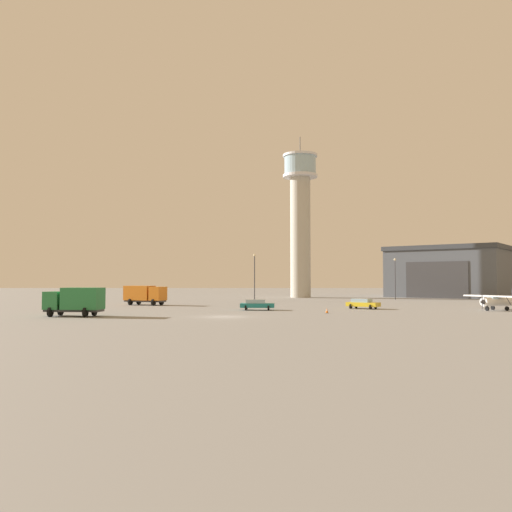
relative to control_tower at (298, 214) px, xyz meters
name	(u,v)px	position (x,y,z in m)	size (l,w,h in m)	color
ground_plane	(223,317)	(-13.10, -60.47, -18.55)	(400.00, 400.00, 0.00)	gray
control_tower	(298,214)	(0.00, 0.00, 0.00)	(7.64, 7.64, 35.72)	#B2AD9E
hangar	(451,272)	(35.55, 5.37, -12.86)	(34.24, 34.28, 11.35)	#4C5159
airplane_white	(497,300)	(21.00, -48.90, -17.27)	(7.03, 8.78, 2.74)	white
truck_box_green	(73,300)	(-28.92, -59.91, -16.86)	(6.11, 3.67, 3.03)	#38383D
truck_box_orange	(143,294)	(-26.91, -34.82, -16.86)	(6.85, 4.73, 2.95)	#38383D
car_yellow	(361,303)	(4.43, -45.31, -17.81)	(4.54, 3.96, 1.37)	gold
car_teal	(255,304)	(-9.71, -48.31, -17.81)	(4.43, 2.47, 1.37)	teal
light_post_west	(393,275)	(17.58, -12.16, -13.68)	(0.44, 0.44, 8.10)	#38383D
light_post_east	(253,273)	(-10.09, -18.86, -13.40)	(0.44, 0.44, 8.64)	#38383D
traffic_cone_near_left	(325,311)	(-1.59, -54.44, -18.26)	(0.36, 0.36, 0.58)	black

